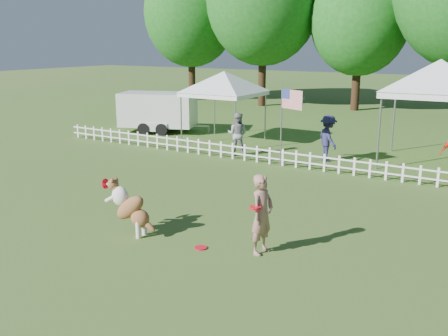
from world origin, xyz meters
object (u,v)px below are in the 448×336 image
dog (131,208)px  cargo_trailer (158,112)px  spectator_a (237,134)px  canopy_tent_right (436,114)px  frisbee_on_turf (201,248)px  flag_pole (281,127)px  spectator_b (328,138)px  canopy_tent_left (224,108)px  handler (262,214)px

dog → cargo_trailer: 13.07m
spectator_a → canopy_tent_right: bearing=-175.1°
frisbee_on_turf → canopy_tent_right: bearing=74.9°
frisbee_on_turf → canopy_tent_right: (2.78, 10.32, 1.75)m
cargo_trailer → spectator_a: 6.14m
dog → flag_pole: bearing=85.2°
canopy_tent_right → cargo_trailer: bearing=175.1°
dog → cargo_trailer: size_ratio=0.29×
dog → flag_pole: 7.54m
canopy_tent_right → cargo_trailer: canopy_tent_right is taller
dog → flag_pole: size_ratio=0.46×
frisbee_on_turf → cargo_trailer: bearing=132.2°
frisbee_on_turf → spectator_b: size_ratio=0.16×
canopy_tent_left → canopy_tent_right: size_ratio=0.83×
flag_pole → handler: bearing=-44.2°
canopy_tent_left → flag_pole: canopy_tent_left is taller
canopy_tent_left → cargo_trailer: bearing=173.3°
canopy_tent_right → spectator_a: size_ratio=2.21×
canopy_tent_right → cargo_trailer: (-12.21, 0.09, -0.82)m
canopy_tent_right → spectator_b: bearing=-160.5°
spectator_b → canopy_tent_left: bearing=33.0°
frisbee_on_turf → flag_pole: size_ratio=0.10×
handler → frisbee_on_turf: bearing=117.5°
frisbee_on_turf → cargo_trailer: cargo_trailer is taller
dog → handler: bearing=8.0°
flag_pole → spectator_a: flag_pole is taller
spectator_a → spectator_b: 3.36m
canopy_tent_left → spectator_b: 5.16m
spectator_a → spectator_b: spectator_b is taller
dog → frisbee_on_turf: dog is taller
cargo_trailer → flag_pole: (7.80, -3.06, 0.41)m
handler → cargo_trailer: size_ratio=0.38×
canopy_tent_right → spectator_b: (-3.27, -1.45, -0.94)m
frisbee_on_turf → dog: bearing=-175.0°
dog → canopy_tent_left: size_ratio=0.43×
dog → frisbee_on_turf: size_ratio=4.79×
cargo_trailer → spectator_b: cargo_trailer is taller
spectator_a → cargo_trailer: bearing=-36.6°
cargo_trailer → flag_pole: 8.39m
spectator_a → flag_pole: bearing=147.1°
frisbee_on_turf → spectator_a: size_ratio=0.16×
handler → spectator_b: 8.57m
dog → spectator_b: (1.25, 9.02, 0.21)m
spectator_a → spectator_b: (3.26, 0.80, 0.03)m
dog → canopy_tent_left: 10.83m
flag_pole → spectator_b: flag_pole is taller
handler → canopy_tent_left: 11.63m
canopy_tent_left → cargo_trailer: 3.99m
canopy_tent_left → canopy_tent_right: 8.29m
flag_pole → spectator_a: 2.32m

